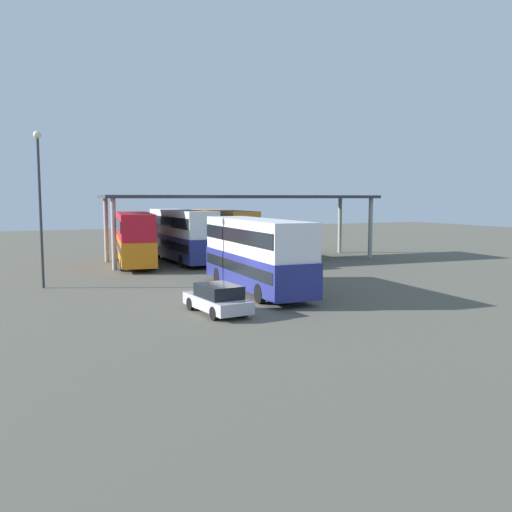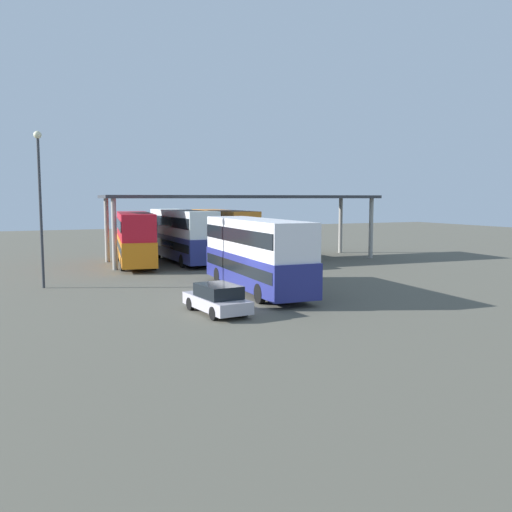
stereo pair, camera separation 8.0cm
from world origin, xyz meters
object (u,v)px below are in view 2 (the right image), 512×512
(double_decker_near_canopy, at_px, (135,236))
(lamppost_tall, at_px, (40,192))
(double_decker_main, at_px, (256,252))
(double_decker_far_right, at_px, (224,232))
(parked_hatchback, at_px, (217,299))
(double_decker_mid_row, at_px, (182,234))

(double_decker_near_canopy, height_order, lamppost_tall, lamppost_tall)
(double_decker_main, distance_m, double_decker_far_right, 17.12)
(double_decker_near_canopy, bearing_deg, lamppost_tall, 149.07)
(parked_hatchback, relative_size, lamppost_tall, 0.46)
(double_decker_mid_row, xyz_separation_m, lamppost_tall, (-11.18, -9.28, 3.23))
(double_decker_main, distance_m, parked_hatchback, 6.39)
(double_decker_mid_row, distance_m, lamppost_tall, 14.89)
(parked_hatchback, distance_m, double_decker_mid_row, 20.69)
(double_decker_mid_row, bearing_deg, double_decker_far_right, -75.29)
(double_decker_mid_row, bearing_deg, lamppost_tall, 129.23)
(lamppost_tall, bearing_deg, double_decker_main, -29.73)
(double_decker_main, relative_size, double_decker_far_right, 1.00)
(double_decker_far_right, bearing_deg, parked_hatchback, 158.85)
(double_decker_main, height_order, parked_hatchback, double_decker_main)
(double_decker_main, distance_m, lamppost_tall, 12.89)
(double_decker_main, xyz_separation_m, double_decker_far_right, (4.40, 16.55, 0.06))
(double_decker_far_right, relative_size, lamppost_tall, 1.22)
(lamppost_tall, bearing_deg, double_decker_far_right, 34.28)
(parked_hatchback, height_order, double_decker_mid_row, double_decker_mid_row)
(double_decker_near_canopy, distance_m, double_decker_mid_row, 3.99)
(double_decker_near_canopy, distance_m, lamppost_tall, 11.84)
(parked_hatchback, relative_size, double_decker_mid_row, 0.36)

